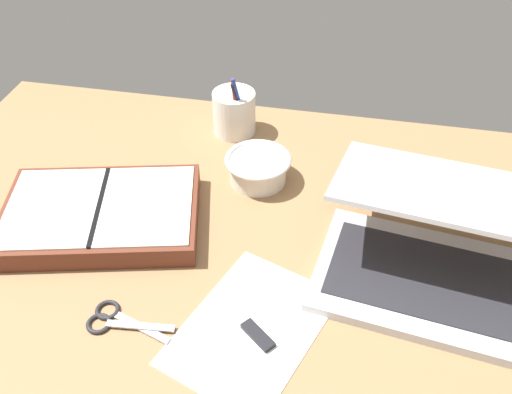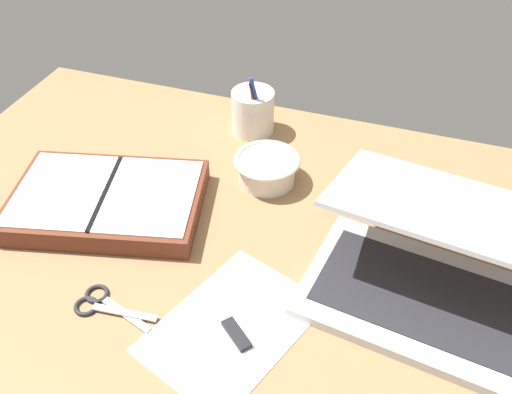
{
  "view_description": "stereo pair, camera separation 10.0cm",
  "coord_description": "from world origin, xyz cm",
  "px_view_note": "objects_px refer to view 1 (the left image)",
  "views": [
    {
      "loc": [
        13.36,
        -64.39,
        74.14
      ],
      "look_at": [
        -1.36,
        9.55,
        9.0
      ],
      "focal_mm": 40.0,
      "sensor_mm": 36.0,
      "label": 1
    },
    {
      "loc": [
        22.97,
        -61.81,
        74.14
      ],
      "look_at": [
        -1.36,
        9.55,
        9.0
      ],
      "focal_mm": 40.0,
      "sensor_mm": 36.0,
      "label": 2
    }
  ],
  "objects_px": {
    "laptop": "(433,250)",
    "pen_cup": "(234,112)",
    "planner": "(101,214)",
    "scissors": "(113,319)",
    "bowl": "(258,168)"
  },
  "relations": [
    {
      "from": "pen_cup",
      "to": "planner",
      "type": "bearing_deg",
      "value": -116.86
    },
    {
      "from": "bowl",
      "to": "planner",
      "type": "height_order",
      "value": "bowl"
    },
    {
      "from": "laptop",
      "to": "scissors",
      "type": "relative_size",
      "value": 2.87
    },
    {
      "from": "pen_cup",
      "to": "scissors",
      "type": "xyz_separation_m",
      "value": [
        -0.07,
        -0.54,
        -0.05
      ]
    },
    {
      "from": "laptop",
      "to": "planner",
      "type": "bearing_deg",
      "value": -172.77
    },
    {
      "from": "bowl",
      "to": "planner",
      "type": "bearing_deg",
      "value": -145.11
    },
    {
      "from": "pen_cup",
      "to": "planner",
      "type": "distance_m",
      "value": 0.38
    },
    {
      "from": "bowl",
      "to": "pen_cup",
      "type": "xyz_separation_m",
      "value": [
        -0.08,
        0.16,
        0.02
      ]
    },
    {
      "from": "bowl",
      "to": "pen_cup",
      "type": "bearing_deg",
      "value": 117.8
    },
    {
      "from": "laptop",
      "to": "planner",
      "type": "distance_m",
      "value": 0.58
    },
    {
      "from": "laptop",
      "to": "planner",
      "type": "height_order",
      "value": "laptop"
    },
    {
      "from": "laptop",
      "to": "pen_cup",
      "type": "xyz_separation_m",
      "value": [
        -0.41,
        0.34,
        -0.0
      ]
    },
    {
      "from": "laptop",
      "to": "pen_cup",
      "type": "bearing_deg",
      "value": 147.86
    },
    {
      "from": "laptop",
      "to": "pen_cup",
      "type": "height_order",
      "value": "laptop"
    },
    {
      "from": "laptop",
      "to": "scissors",
      "type": "distance_m",
      "value": 0.52
    }
  ]
}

